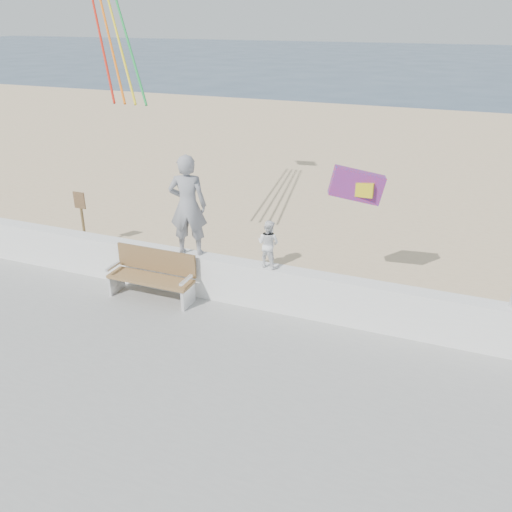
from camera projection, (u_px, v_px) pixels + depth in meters
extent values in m
plane|color=#2B3F57|center=(207.00, 365.00, 9.35)|extent=(220.00, 220.00, 0.00)
cube|color=beige|center=(335.00, 205.00, 16.95)|extent=(90.00, 40.00, 0.08)
cube|color=white|center=(250.00, 284.00, 10.78)|extent=(30.00, 0.35, 0.90)
imported|color=gray|center=(188.00, 206.00, 10.62)|extent=(0.85, 0.68, 2.04)
imported|color=white|center=(268.00, 244.00, 10.28)|extent=(0.52, 0.44, 0.94)
cube|color=olive|center=(150.00, 279.00, 10.98)|extent=(1.80, 0.50, 0.06)
cube|color=brown|center=(156.00, 260.00, 11.08)|extent=(1.80, 0.05, 0.50)
cube|color=white|center=(116.00, 283.00, 11.37)|extent=(0.06, 0.50, 0.40)
cube|color=silver|center=(113.00, 266.00, 11.16)|extent=(0.06, 0.45, 0.05)
cube|color=white|center=(188.00, 297.00, 10.79)|extent=(0.06, 0.50, 0.40)
cube|color=white|center=(186.00, 280.00, 10.59)|extent=(0.06, 0.45, 0.05)
cube|color=red|center=(357.00, 185.00, 10.73)|extent=(1.15, 0.62, 0.77)
cube|color=yellow|center=(364.00, 188.00, 10.70)|extent=(0.40, 0.30, 0.28)
cylinder|color=red|center=(96.00, 17.00, 12.37)|extent=(2.43, 2.64, 3.37)
cylinder|color=orange|center=(105.00, 17.00, 12.29)|extent=(2.51, 2.64, 3.37)
cylinder|color=yellow|center=(113.00, 17.00, 12.22)|extent=(2.59, 2.64, 3.37)
cylinder|color=#18943A|center=(121.00, 17.00, 12.14)|extent=(2.67, 2.64, 3.37)
cylinder|color=olive|center=(83.00, 225.00, 13.63)|extent=(0.07, 0.07, 1.20)
cube|color=brown|center=(79.00, 200.00, 13.34)|extent=(0.32, 0.03, 0.42)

